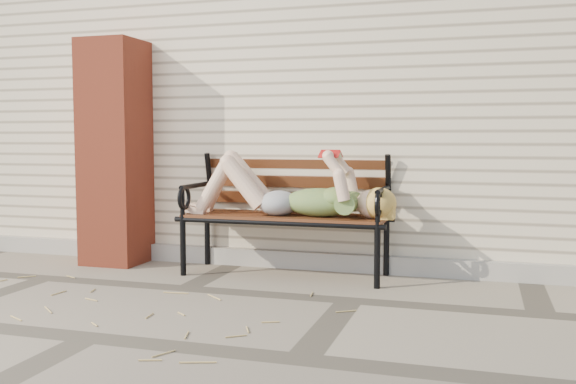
% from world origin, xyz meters
% --- Properties ---
extents(ground, '(80.00, 80.00, 0.00)m').
position_xyz_m(ground, '(0.00, 0.00, 0.00)').
color(ground, gray).
rests_on(ground, ground).
extents(house_wall, '(8.00, 4.00, 3.00)m').
position_xyz_m(house_wall, '(0.00, 3.00, 1.50)').
color(house_wall, beige).
rests_on(house_wall, ground).
extents(foundation_strip, '(8.00, 0.10, 0.15)m').
position_xyz_m(foundation_strip, '(0.00, 0.97, 0.07)').
color(foundation_strip, '#9F9890').
rests_on(foundation_strip, ground).
extents(brick_pillar, '(0.50, 0.50, 2.00)m').
position_xyz_m(brick_pillar, '(-2.30, 0.75, 1.00)').
color(brick_pillar, '#AA3E26').
rests_on(brick_pillar, ground).
extents(garden_bench, '(1.82, 0.73, 1.18)m').
position_xyz_m(garden_bench, '(-0.68, 0.78, 0.66)').
color(garden_bench, black).
rests_on(garden_bench, ground).
extents(reading_woman, '(1.72, 0.39, 0.54)m').
position_xyz_m(reading_woman, '(-0.66, 0.63, 0.70)').
color(reading_woman, '#0A444C').
rests_on(reading_woman, ground).
extents(straw_scatter, '(3.08, 1.74, 0.01)m').
position_xyz_m(straw_scatter, '(-1.70, -0.61, 0.01)').
color(straw_scatter, tan).
rests_on(straw_scatter, ground).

